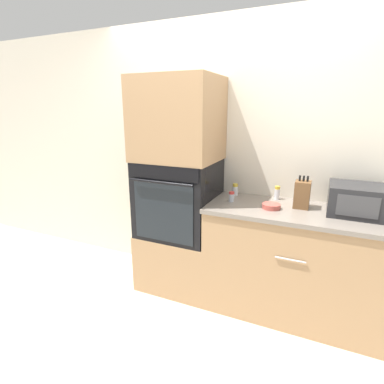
% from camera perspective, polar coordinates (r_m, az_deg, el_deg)
% --- Properties ---
extents(ground_plane, '(12.00, 12.00, 0.00)m').
position_cam_1_polar(ground_plane, '(2.84, 1.67, -21.38)').
color(ground_plane, beige).
extents(wall_back, '(8.00, 0.05, 2.50)m').
position_cam_1_polar(wall_back, '(2.90, 6.66, 6.40)').
color(wall_back, beige).
rests_on(wall_back, ground_plane).
extents(oven_cabinet_base, '(0.71, 0.60, 0.55)m').
position_cam_1_polar(oven_cabinet_base, '(3.05, -2.39, -12.47)').
color(oven_cabinet_base, '#A87F56').
rests_on(oven_cabinet_base, ground_plane).
extents(wall_oven, '(0.68, 0.64, 0.71)m').
position_cam_1_polar(wall_oven, '(2.80, -2.57, -1.07)').
color(wall_oven, black).
rests_on(wall_oven, oven_cabinet_base).
extents(oven_cabinet_upper, '(0.71, 0.60, 0.72)m').
position_cam_1_polar(oven_cabinet_upper, '(2.69, -2.72, 13.65)').
color(oven_cabinet_upper, '#A87F56').
rests_on(oven_cabinet_upper, wall_oven).
extents(counter_unit, '(1.43, 0.63, 0.93)m').
position_cam_1_polar(counter_unit, '(2.71, 18.65, -12.58)').
color(counter_unit, '#A87F56').
rests_on(counter_unit, ground_plane).
extents(microwave, '(0.44, 0.36, 0.23)m').
position_cam_1_polar(microwave, '(2.58, 29.29, -1.35)').
color(microwave, '#232326').
rests_on(microwave, counter_unit).
extents(knife_block, '(0.12, 0.13, 0.26)m').
position_cam_1_polar(knife_block, '(2.57, 20.24, -0.43)').
color(knife_block, brown).
rests_on(knife_block, counter_unit).
extents(bowl, '(0.15, 0.15, 0.04)m').
position_cam_1_polar(bowl, '(2.49, 14.87, -2.61)').
color(bowl, '#B24C42').
rests_on(bowl, counter_unit).
extents(condiment_jar_near, '(0.05, 0.05, 0.11)m').
position_cam_1_polar(condiment_jar_near, '(2.79, 8.21, 0.41)').
color(condiment_jar_near, silver).
rests_on(condiment_jar_near, counter_unit).
extents(condiment_jar_mid, '(0.05, 0.05, 0.12)m').
position_cam_1_polar(condiment_jar_mid, '(2.75, 15.90, -0.16)').
color(condiment_jar_mid, silver).
rests_on(condiment_jar_mid, counter_unit).
extents(condiment_jar_far, '(0.05, 0.05, 0.09)m').
position_cam_1_polar(condiment_jar_far, '(2.61, 7.55, -0.90)').
color(condiment_jar_far, silver).
rests_on(condiment_jar_far, counter_unit).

